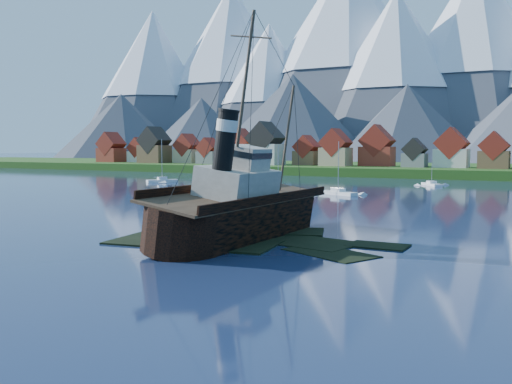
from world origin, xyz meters
The scene contains 10 objects.
ground centered at (0.00, 0.00, 0.00)m, with size 1400.00×1400.00×0.00m, color #1A2849.
shoal centered at (1.78, 2.15, -0.35)m, with size 31.71×21.24×1.14m.
shore_bank centered at (0.00, 170.00, 0.00)m, with size 600.00×80.00×3.20m, color #154212.
seawall centered at (0.00, 132.00, 0.00)m, with size 600.00×2.50×2.00m, color #3F3D38.
town centered at (-33.12, 152.18, 8.99)m, with size 250.96×16.69×17.30m.
tugboat_wreck centered at (-0.23, 4.16, 3.23)m, with size 7.55×32.51×25.77m.
sailboat_b centered at (-69.54, 79.13, 0.30)m, with size 6.90×8.55×12.87m.
sailboat_c centered at (-10.29, 62.72, 0.27)m, with size 9.34×5.86×11.86m.
sailboat_e centered at (1.58, 101.52, 0.22)m, with size 6.70×8.37×10.06m.
sailboat_f centered at (-22.71, 58.98, 0.24)m, with size 8.31×8.22×11.08m.
Camera 1 is at (31.30, -52.32, 10.31)m, focal length 40.00 mm.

